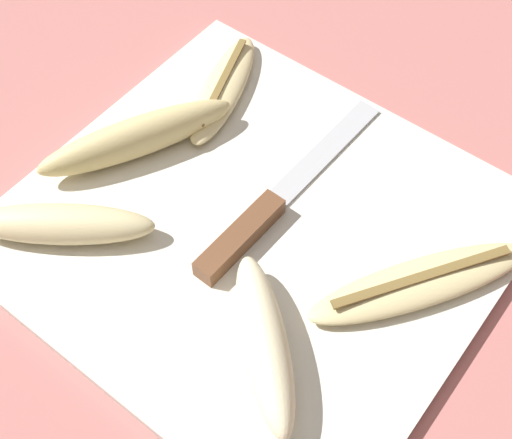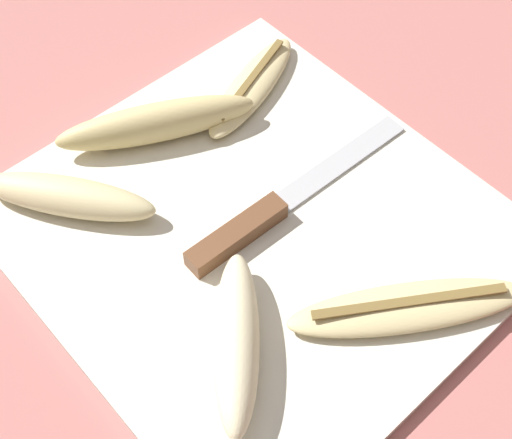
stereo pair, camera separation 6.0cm
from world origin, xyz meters
name	(u,v)px [view 1 (the left image)]	position (x,y,z in m)	size (l,w,h in m)	color
ground_plane	(256,234)	(0.00, 0.00, 0.00)	(4.00, 4.00, 0.00)	#B76B66
cutting_board	(256,230)	(0.00, 0.00, 0.01)	(0.40, 0.37, 0.01)	silver
knife	(258,216)	(0.00, 0.01, 0.02)	(0.03, 0.25, 0.02)	brown
banana_soft_right	(62,224)	(-0.12, -0.11, 0.03)	(0.15, 0.12, 0.03)	beige
banana_mellow_near	(420,283)	(0.14, 0.03, 0.02)	(0.14, 0.19, 0.02)	beige
banana_spotted_left	(138,136)	(-0.14, 0.00, 0.03)	(0.11, 0.18, 0.04)	#DBC684
banana_bright_far	(264,342)	(0.08, -0.09, 0.03)	(0.14, 0.13, 0.04)	beige
banana_ripe_center	(223,88)	(-0.12, 0.10, 0.02)	(0.09, 0.16, 0.02)	beige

